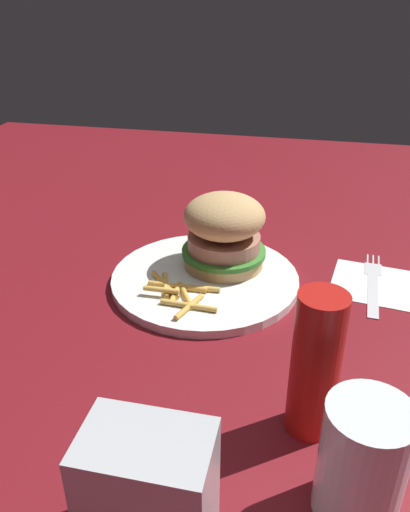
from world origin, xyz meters
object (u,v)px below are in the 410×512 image
fork (373,281)px  napkin_dispenser (149,494)px  fries_pile (178,293)px  ketchup_bottle (315,365)px  plate (205,279)px  drink_glass (361,467)px  sandwich (224,231)px  napkin (373,284)px

fork → napkin_dispenser: napkin_dispenser is taller
fries_pile → ketchup_bottle: bearing=44.8°
plate → ketchup_bottle: 0.28m
napkin_dispenser → ketchup_bottle: bearing=52.2°
fries_pile → napkin_dispenser: size_ratio=1.00×
napkin_dispenser → plate: bearing=96.4°
ketchup_bottle → drink_glass: bearing=26.3°
plate → sandwich: sandwich is taller
fries_pile → napkin: (-0.10, 0.25, -0.02)m
fries_pile → drink_glass: size_ratio=1.03×
fries_pile → ketchup_bottle: 0.25m
fries_pile → napkin_dispenser: bearing=11.6°
plate → drink_glass: drink_glass is taller
fork → ketchup_bottle: 0.30m
plate → napkin_dispenser: napkin_dispenser is taller
fork → sandwich: bearing=-86.8°
plate → fork: plate is taller
fries_pile → napkin: size_ratio=0.97×
napkin → sandwich: bearing=-87.3°
plate → drink_glass: size_ratio=2.48×
sandwich → napkin_dispenser: (0.41, 0.02, -0.01)m
plate → napkin_dispenser: 0.38m
fork → drink_glass: bearing=-6.1°
napkin → fork: size_ratio=0.63×
fork → ketchup_bottle: size_ratio=1.20×
napkin_dispenser → napkin: bearing=66.0°
sandwich → ketchup_bottle: size_ratio=0.82×
napkin → ketchup_bottle: 0.30m
plate → fries_pile: 0.06m
plate → ketchup_bottle: ketchup_bottle is taller
plate → sandwich: (-0.04, 0.02, 0.06)m
sandwich → napkin: sandwich is taller
fries_pile → drink_glass: 0.33m
sandwich → napkin_dispenser: 0.41m
plate → fork: (-0.05, 0.23, -0.00)m
plate → fork: size_ratio=1.48×
fork → ketchup_bottle: (0.28, -0.08, 0.07)m
napkin → napkin_dispenser: 0.46m
ketchup_bottle → sandwich: bearing=-153.9°
napkin_dispenser → sandwich: bearing=93.2°
plate → napkin: plate is taller
drink_glass → napkin_dispenser: (0.06, -0.15, 0.01)m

